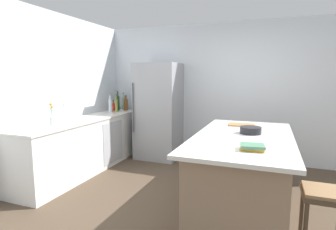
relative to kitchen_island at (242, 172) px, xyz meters
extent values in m
plane|color=#4C3D2D|center=(-0.53, -0.25, -0.46)|extent=(7.20, 7.20, 0.00)
cube|color=silver|center=(-0.53, 2.00, 0.84)|extent=(6.00, 0.10, 2.60)
cube|color=silver|center=(-2.98, -0.25, 0.84)|extent=(0.10, 6.00, 2.60)
cube|color=silver|center=(-2.62, 0.47, -0.02)|extent=(0.61, 2.77, 0.87)
cube|color=silver|center=(-2.62, 0.47, 0.43)|extent=(0.64, 2.80, 0.03)
cube|color=#B2B5BA|center=(-2.32, 0.82, -0.02)|extent=(0.01, 0.60, 0.73)
cube|color=#8E755B|center=(0.00, 0.00, -0.03)|extent=(0.94, 1.97, 0.87)
cube|color=silver|center=(0.00, 0.00, 0.43)|extent=(1.10, 2.17, 0.04)
cube|color=#93969B|center=(-1.77, 1.60, 0.47)|extent=(0.81, 0.70, 1.85)
cylinder|color=#4C4C51|center=(-2.13, 1.23, 0.56)|extent=(0.02, 0.02, 0.93)
cylinder|color=#473828|center=(0.60, -0.57, -0.17)|extent=(0.04, 0.04, 0.57)
cube|color=#473828|center=(0.75, -0.72, 0.14)|extent=(0.36, 0.36, 0.04)
cube|color=olive|center=(0.75, -0.72, 0.17)|extent=(0.34, 0.34, 0.03)
cylinder|color=silver|center=(-2.68, 0.04, 0.45)|extent=(0.05, 0.05, 0.02)
cylinder|color=silver|center=(-2.68, 0.04, 0.60)|extent=(0.02, 0.02, 0.28)
cylinder|color=silver|center=(-2.62, 0.04, 0.72)|extent=(0.14, 0.02, 0.02)
cylinder|color=silver|center=(-2.62, -0.28, 0.50)|extent=(0.08, 0.08, 0.12)
cylinder|color=#4C7F3D|center=(-2.63, -0.27, 0.62)|extent=(0.01, 0.03, 0.26)
sphere|color=orange|center=(-2.63, -0.27, 0.75)|extent=(0.04, 0.04, 0.04)
cylinder|color=#4C7F3D|center=(-2.62, -0.28, 0.62)|extent=(0.01, 0.02, 0.26)
sphere|color=orange|center=(-2.62, -0.28, 0.75)|extent=(0.04, 0.04, 0.04)
cylinder|color=#4C7F3D|center=(-2.61, -0.27, 0.60)|extent=(0.01, 0.04, 0.22)
sphere|color=orange|center=(-2.61, -0.27, 0.71)|extent=(0.04, 0.04, 0.04)
cylinder|color=#8CB79E|center=(-2.63, 1.74, 0.57)|extent=(0.07, 0.07, 0.26)
cylinder|color=#8CB79E|center=(-2.63, 1.74, 0.75)|extent=(0.03, 0.03, 0.09)
cylinder|color=black|center=(-2.63, 1.74, 0.80)|extent=(0.03, 0.03, 0.01)
cylinder|color=brown|center=(-2.53, 1.65, 0.56)|extent=(0.08, 0.08, 0.24)
cylinder|color=brown|center=(-2.53, 1.65, 0.71)|extent=(0.04, 0.04, 0.06)
cylinder|color=black|center=(-2.53, 1.65, 0.75)|extent=(0.04, 0.04, 0.01)
cylinder|color=#19381E|center=(-2.66, 1.57, 0.59)|extent=(0.07, 0.07, 0.30)
cylinder|color=#19381E|center=(-2.66, 1.57, 0.79)|extent=(0.03, 0.03, 0.09)
cylinder|color=black|center=(-2.66, 1.57, 0.84)|extent=(0.03, 0.03, 0.01)
cylinder|color=red|center=(-2.70, 1.48, 0.52)|extent=(0.05, 0.05, 0.16)
cylinder|color=red|center=(-2.70, 1.48, 0.63)|extent=(0.02, 0.02, 0.05)
cylinder|color=black|center=(-2.70, 1.48, 0.66)|extent=(0.02, 0.02, 0.01)
cylinder|color=olive|center=(-2.57, 1.37, 0.57)|extent=(0.05, 0.05, 0.25)
cylinder|color=olive|center=(-2.57, 1.37, 0.74)|extent=(0.02, 0.02, 0.08)
cylinder|color=black|center=(-2.57, 1.37, 0.79)|extent=(0.03, 0.03, 0.01)
cylinder|color=silver|center=(-2.65, 1.27, 0.57)|extent=(0.06, 0.06, 0.26)
cylinder|color=silver|center=(-2.65, 1.27, 0.74)|extent=(0.03, 0.03, 0.08)
cylinder|color=black|center=(-2.65, 1.27, 0.78)|extent=(0.03, 0.03, 0.01)
cube|color=gold|center=(0.14, -0.63, 0.46)|extent=(0.22, 0.15, 0.03)
cube|color=#4C7F60|center=(0.14, -0.63, 0.49)|extent=(0.24, 0.21, 0.03)
cylinder|color=black|center=(0.07, 0.14, 0.49)|extent=(0.25, 0.25, 0.08)
cube|color=#9E7042|center=(-0.09, 0.67, 0.46)|extent=(0.37, 0.25, 0.02)
camera|label=1|loc=(0.28, -3.21, 1.13)|focal=28.71mm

